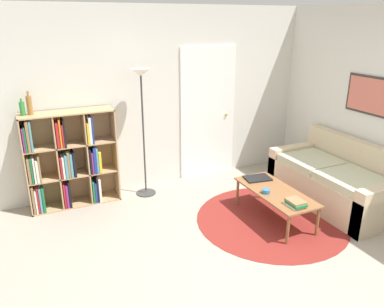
{
  "coord_description": "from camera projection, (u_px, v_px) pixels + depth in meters",
  "views": [
    {
      "loc": [
        -1.91,
        -2.48,
        2.4
      ],
      "look_at": [
        -0.1,
        1.43,
        0.85
      ],
      "focal_mm": 35.0,
      "sensor_mm": 36.0,
      "label": 1
    }
  ],
  "objects": [
    {
      "name": "coffee_table",
      "position": [
        275.0,
        193.0,
        4.66
      ],
      "size": [
        0.51,
        1.15,
        0.39
      ],
      "color": "brown",
      "rests_on": "ground_plane"
    },
    {
      "name": "wall_right",
      "position": [
        350.0,
        102.0,
        5.26
      ],
      "size": [
        0.08,
        5.6,
        2.6
      ],
      "color": "silver",
      "rests_on": "ground_plane"
    },
    {
      "name": "book_stack_on_table",
      "position": [
        296.0,
        203.0,
        4.26
      ],
      "size": [
        0.18,
        0.22,
        0.07
      ],
      "color": "silver",
      "rests_on": "coffee_table"
    },
    {
      "name": "floor_lamp",
      "position": [
        142.0,
        97.0,
        4.99
      ],
      "size": [
        0.28,
        0.28,
        1.8
      ],
      "color": "#333333",
      "rests_on": "ground_plane"
    },
    {
      "name": "ground_plane",
      "position": [
        262.0,
        278.0,
        3.68
      ],
      "size": [
        14.0,
        14.0,
        0.0
      ],
      "primitive_type": "plane",
      "color": "gray"
    },
    {
      "name": "bowl",
      "position": [
        266.0,
        191.0,
        4.58
      ],
      "size": [
        0.1,
        0.1,
        0.05
      ],
      "color": "teal",
      "rests_on": "coffee_table"
    },
    {
      "name": "bookshelf",
      "position": [
        67.0,
        161.0,
        4.95
      ],
      "size": [
        1.17,
        0.34,
        1.29
      ],
      "color": "tan",
      "rests_on": "ground_plane"
    },
    {
      "name": "laptop",
      "position": [
        257.0,
        178.0,
        4.99
      ],
      "size": [
        0.37,
        0.29,
        0.02
      ],
      "color": "black",
      "rests_on": "coffee_table"
    },
    {
      "name": "bottle_left",
      "position": [
        22.0,
        108.0,
        4.53
      ],
      "size": [
        0.06,
        0.06,
        0.21
      ],
      "color": "#2D8438",
      "rests_on": "bookshelf"
    },
    {
      "name": "couch",
      "position": [
        337.0,
        182.0,
        5.13
      ],
      "size": [
        0.89,
        1.77,
        0.86
      ],
      "color": "#CCB793",
      "rests_on": "ground_plane"
    },
    {
      "name": "wall_back",
      "position": [
        166.0,
        99.0,
        5.5
      ],
      "size": [
        7.55,
        0.11,
        2.6
      ],
      "color": "silver",
      "rests_on": "ground_plane"
    },
    {
      "name": "bottle_middle",
      "position": [
        29.0,
        105.0,
        4.55
      ],
      "size": [
        0.07,
        0.07,
        0.29
      ],
      "color": "olive",
      "rests_on": "bookshelf"
    },
    {
      "name": "rug",
      "position": [
        271.0,
        219.0,
        4.75
      ],
      "size": [
        1.89,
        1.89,
        0.01
      ],
      "color": "maroon",
      "rests_on": "ground_plane"
    }
  ]
}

